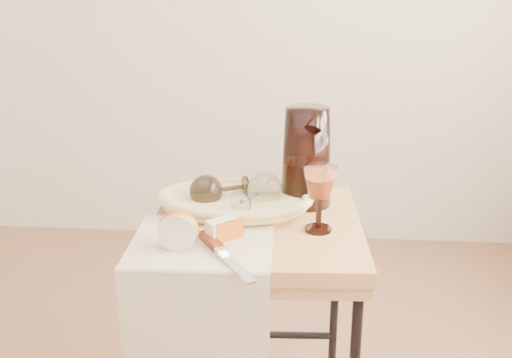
# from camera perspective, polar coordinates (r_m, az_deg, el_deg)

# --- Properties ---
(side_table) EXTENTS (0.53, 0.53, 0.64)m
(side_table) POSITION_cam_1_polar(r_m,az_deg,el_deg) (1.67, 0.06, -14.25)
(side_table) COLOR olive
(side_table) RESTS_ON floor
(tea_towel) EXTENTS (0.32, 0.29, 0.01)m
(tea_towel) POSITION_cam_1_polar(r_m,az_deg,el_deg) (1.41, -4.97, -5.78)
(tea_towel) COLOR #F0E6BC
(tea_towel) RESTS_ON side_table
(bread_basket) EXTENTS (0.35, 0.24, 0.04)m
(bread_basket) POSITION_cam_1_polar(r_m,az_deg,el_deg) (1.57, -1.95, -2.26)
(bread_basket) COLOR tan
(bread_basket) RESTS_ON side_table
(goblet_lying_a) EXTENTS (0.16, 0.13, 0.08)m
(goblet_lying_a) POSITION_cam_1_polar(r_m,az_deg,el_deg) (1.58, -3.02, -0.94)
(goblet_lying_a) COLOR #3A2C21
(goblet_lying_a) RESTS_ON bread_basket
(goblet_lying_b) EXTENTS (0.15, 0.17, 0.09)m
(goblet_lying_b) POSITION_cam_1_polar(r_m,az_deg,el_deg) (1.53, -0.12, -1.45)
(goblet_lying_b) COLOR white
(goblet_lying_b) RESTS_ON bread_basket
(pitcher) EXTENTS (0.26, 0.30, 0.30)m
(pitcher) POSITION_cam_1_polar(r_m,az_deg,el_deg) (1.59, 4.66, 2.06)
(pitcher) COLOR black
(pitcher) RESTS_ON side_table
(wine_goblet) EXTENTS (0.10, 0.10, 0.16)m
(wine_goblet) POSITION_cam_1_polar(r_m,az_deg,el_deg) (1.45, 5.83, -1.82)
(wine_goblet) COLOR white
(wine_goblet) RESTS_ON side_table
(apple_half) EXTENTS (0.09, 0.05, 0.08)m
(apple_half) POSITION_cam_1_polar(r_m,az_deg,el_deg) (1.37, -7.13, -4.61)
(apple_half) COLOR #C60000
(apple_half) RESTS_ON tea_towel
(apple_wedge) EXTENTS (0.08, 0.07, 0.05)m
(apple_wedge) POSITION_cam_1_polar(r_m,az_deg,el_deg) (1.41, -3.13, -4.64)
(apple_wedge) COLOR silver
(apple_wedge) RESTS_ON tea_towel
(table_knife) EXTENTS (0.15, 0.22, 0.02)m
(table_knife) POSITION_cam_1_polar(r_m,az_deg,el_deg) (1.33, -3.01, -6.78)
(table_knife) COLOR silver
(table_knife) RESTS_ON tea_towel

